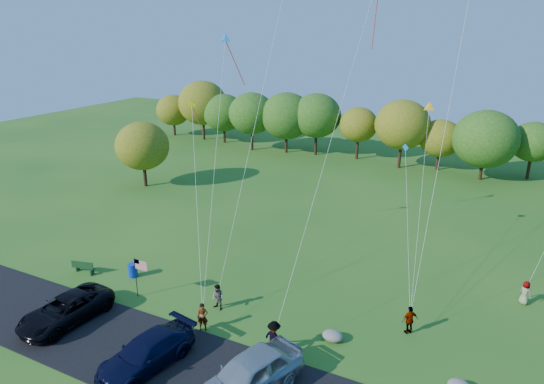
{
  "coord_description": "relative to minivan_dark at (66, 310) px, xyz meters",
  "views": [
    {
      "loc": [
        12.61,
        -19.92,
        16.36
      ],
      "look_at": [
        -0.62,
        6.0,
        6.34
      ],
      "focal_mm": 32.0,
      "sensor_mm": 36.0,
      "label": 1
    }
  ],
  "objects": [
    {
      "name": "ground",
      "position": [
        9.01,
        3.78,
        -0.83
      ],
      "size": [
        140.0,
        140.0,
        0.0
      ],
      "primitive_type": "plane",
      "color": "#25601B",
      "rests_on": "ground"
    },
    {
      "name": "asphalt_lane",
      "position": [
        9.01,
        -0.22,
        -0.8
      ],
      "size": [
        44.0,
        6.0,
        0.06
      ],
      "primitive_type": "cube",
      "color": "black",
      "rests_on": "ground"
    },
    {
      "name": "treeline",
      "position": [
        10.15,
        39.71,
        3.93
      ],
      "size": [
        76.2,
        26.88,
        8.36
      ],
      "color": "#372614",
      "rests_on": "ground"
    },
    {
      "name": "minivan_dark",
      "position": [
        0.0,
        0.0,
        0.0
      ],
      "size": [
        2.94,
        5.7,
        1.54
      ],
      "primitive_type": "imported",
      "rotation": [
        0.0,
        0.0,
        -0.07
      ],
      "color": "black",
      "rests_on": "asphalt_lane"
    },
    {
      "name": "minivan_navy",
      "position": [
        6.78,
        -0.92,
        0.01
      ],
      "size": [
        3.13,
        5.71,
        1.57
      ],
      "primitive_type": "imported",
      "rotation": [
        0.0,
        0.0,
        -0.18
      ],
      "color": "black",
      "rests_on": "asphalt_lane"
    },
    {
      "name": "minivan_silver",
      "position": [
        12.29,
        -0.24,
        0.22
      ],
      "size": [
        4.02,
        6.26,
        1.98
      ],
      "primitive_type": "imported",
      "rotation": [
        0.0,
        0.0,
        -0.31
      ],
      "color": "#AEB4B9",
      "rests_on": "asphalt_lane"
    },
    {
      "name": "flyer_a",
      "position": [
        7.47,
        2.98,
        0.0
      ],
      "size": [
        0.72,
        0.64,
        1.67
      ],
      "primitive_type": "imported",
      "rotation": [
        0.0,
        0.0,
        0.51
      ],
      "color": "#4C4C59",
      "rests_on": "ground"
    },
    {
      "name": "flyer_b",
      "position": [
        7.08,
        5.15,
        -0.01
      ],
      "size": [
        0.92,
        0.79,
        1.65
      ],
      "primitive_type": "imported",
      "rotation": [
        0.0,
        0.0,
        -0.23
      ],
      "color": "#4C4C59",
      "rests_on": "ground"
    },
    {
      "name": "flyer_c",
      "position": [
        11.97,
        2.98,
        0.11
      ],
      "size": [
        1.34,
        0.96,
        1.88
      ],
      "primitive_type": "imported",
      "rotation": [
        0.0,
        0.0,
        2.91
      ],
      "color": "#4C4C59",
      "rests_on": "ground"
    },
    {
      "name": "flyer_d",
      "position": [
        17.93,
        7.99,
        0.01
      ],
      "size": [
        0.99,
        0.98,
        1.68
      ],
      "primitive_type": "imported",
      "rotation": [
        0.0,
        0.0,
        3.92
      ],
      "color": "#4C4C59",
      "rests_on": "ground"
    },
    {
      "name": "flyer_e",
      "position": [
        23.62,
        14.28,
        -0.06
      ],
      "size": [
        0.89,
        0.84,
        1.54
      ],
      "primitive_type": "imported",
      "rotation": [
        0.0,
        0.0,
        2.5
      ],
      "color": "#4C4C59",
      "rests_on": "ground"
    },
    {
      "name": "park_bench",
      "position": [
        -3.75,
        4.71,
        -0.34
      ],
      "size": [
        1.64,
        0.65,
        0.92
      ],
      "rotation": [
        0.0,
        0.0,
        0.24
      ],
      "color": "#153B19",
      "rests_on": "ground"
    },
    {
      "name": "trash_barrel",
      "position": [
        -0.37,
        5.92,
        -0.35
      ],
      "size": [
        0.63,
        0.63,
        0.95
      ],
      "primitive_type": "cylinder",
      "color": "#0C30B5",
      "rests_on": "ground"
    },
    {
      "name": "flag_assembly",
      "position": [
        1.98,
        4.07,
        1.21
      ],
      "size": [
        1.0,
        0.65,
        2.7
      ],
      "color": "black",
      "rests_on": "ground"
    },
    {
      "name": "boulder_near",
      "position": [
        14.36,
        5.38,
        -0.54
      ],
      "size": [
        1.16,
        0.91,
        0.58
      ],
      "primitive_type": "ellipsoid",
      "color": "#A09A8B",
      "rests_on": "ground"
    }
  ]
}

